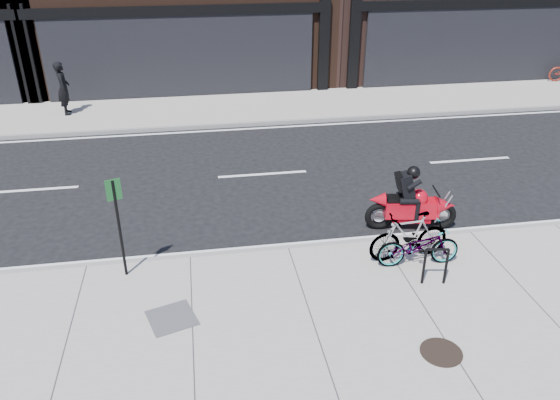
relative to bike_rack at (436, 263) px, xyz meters
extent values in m
plane|color=black|center=(-2.43, 3.61, -0.58)|extent=(120.00, 120.00, 0.00)
cube|color=gray|center=(-2.43, -1.39, -0.51)|extent=(60.00, 6.00, 0.13)
cube|color=gray|center=(-2.43, 11.36, -0.51)|extent=(60.00, 3.50, 0.13)
cylinder|color=black|center=(-0.20, 0.03, -0.08)|extent=(0.05, 0.05, 0.73)
cylinder|color=black|center=(0.20, -0.03, -0.08)|extent=(0.05, 0.05, 0.73)
cylinder|color=black|center=(0.00, 0.00, 0.29)|extent=(0.41, 0.12, 0.05)
imported|color=gray|center=(-0.07, 0.65, -0.02)|extent=(1.64, 0.62, 0.85)
imported|color=gray|center=(-0.16, 0.90, 0.05)|extent=(1.68, 0.60, 0.99)
torus|color=black|center=(1.10, 2.11, -0.26)|extent=(0.66, 0.23, 0.64)
torus|color=black|center=(-0.27, 2.31, -0.26)|extent=(0.66, 0.23, 0.64)
cube|color=#AF0815|center=(0.40, 2.21, -0.07)|extent=(1.21, 0.54, 0.37)
cone|color=#AF0815|center=(1.14, 2.10, -0.01)|extent=(0.50, 0.49, 0.43)
sphere|color=#AF0815|center=(0.55, 2.19, 0.18)|extent=(0.39, 0.39, 0.39)
cube|color=black|center=(0.11, 2.25, 0.16)|extent=(0.57, 0.35, 0.12)
cylinder|color=silver|center=(-0.10, 2.46, -0.28)|extent=(0.54, 0.17, 0.09)
cube|color=black|center=(0.25, 2.23, 0.50)|extent=(0.43, 0.40, 0.57)
cube|color=black|center=(0.09, 2.26, 0.57)|extent=(0.27, 0.32, 0.39)
sphere|color=black|center=(0.36, 2.22, 0.79)|extent=(0.28, 0.28, 0.28)
imported|color=black|center=(-8.47, 11.49, 0.45)|extent=(0.54, 0.72, 1.80)
cylinder|color=black|center=(-0.62, -1.76, -0.44)|extent=(0.74, 0.74, 0.02)
cube|color=#555557|center=(-4.77, -0.24, -0.44)|extent=(0.94, 0.94, 0.02)
cylinder|color=black|center=(-5.64, 1.21, 0.54)|extent=(0.05, 0.05, 1.97)
cube|color=#175020|center=(-5.64, 1.21, 1.34)|extent=(0.26, 0.10, 0.40)
camera|label=1|loc=(-4.15, -7.73, 5.56)|focal=35.00mm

